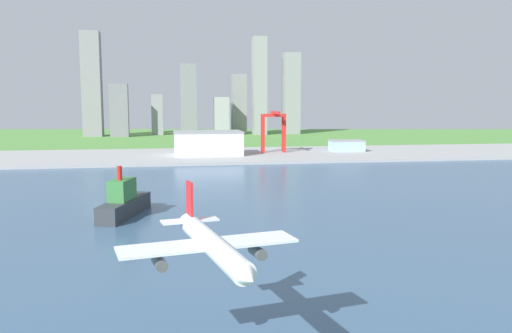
{
  "coord_description": "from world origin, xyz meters",
  "views": [
    {
      "loc": [
        -38.34,
        3.91,
        50.79
      ],
      "look_at": [
        -5.97,
        198.14,
        26.42
      ],
      "focal_mm": 36.21,
      "sensor_mm": 36.0,
      "label": 1
    }
  ],
  "objects_px": {
    "airplane_landing": "(212,245)",
    "warehouse_main": "(208,143)",
    "port_crane_red": "(274,123)",
    "warehouse_annex": "(347,146)",
    "container_barge": "(124,203)"
  },
  "relations": [
    {
      "from": "airplane_landing",
      "to": "warehouse_main",
      "type": "height_order",
      "value": "airplane_landing"
    },
    {
      "from": "port_crane_red",
      "to": "warehouse_annex",
      "type": "height_order",
      "value": "port_crane_red"
    },
    {
      "from": "port_crane_red",
      "to": "warehouse_main",
      "type": "distance_m",
      "value": 68.6
    },
    {
      "from": "port_crane_red",
      "to": "warehouse_annex",
      "type": "xyz_separation_m",
      "value": [
        74.98,
        0.69,
        -22.87
      ]
    },
    {
      "from": "warehouse_annex",
      "to": "warehouse_main",
      "type": "bearing_deg",
      "value": -174.46
    },
    {
      "from": "airplane_landing",
      "to": "port_crane_red",
      "type": "relative_size",
      "value": 1.04
    },
    {
      "from": "airplane_landing",
      "to": "warehouse_annex",
      "type": "relative_size",
      "value": 1.3
    },
    {
      "from": "port_crane_red",
      "to": "warehouse_main",
      "type": "bearing_deg",
      "value": -168.8
    },
    {
      "from": "container_barge",
      "to": "warehouse_annex",
      "type": "relative_size",
      "value": 1.32
    },
    {
      "from": "airplane_landing",
      "to": "container_barge",
      "type": "height_order",
      "value": "airplane_landing"
    },
    {
      "from": "container_barge",
      "to": "warehouse_main",
      "type": "relative_size",
      "value": 0.68
    },
    {
      "from": "airplane_landing",
      "to": "warehouse_main",
      "type": "distance_m",
      "value": 388.1
    },
    {
      "from": "container_barge",
      "to": "warehouse_annex",
      "type": "bearing_deg",
      "value": 53.11
    },
    {
      "from": "warehouse_main",
      "to": "airplane_landing",
      "type": "bearing_deg",
      "value": -94.04
    },
    {
      "from": "port_crane_red",
      "to": "warehouse_annex",
      "type": "distance_m",
      "value": 78.4
    }
  ]
}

